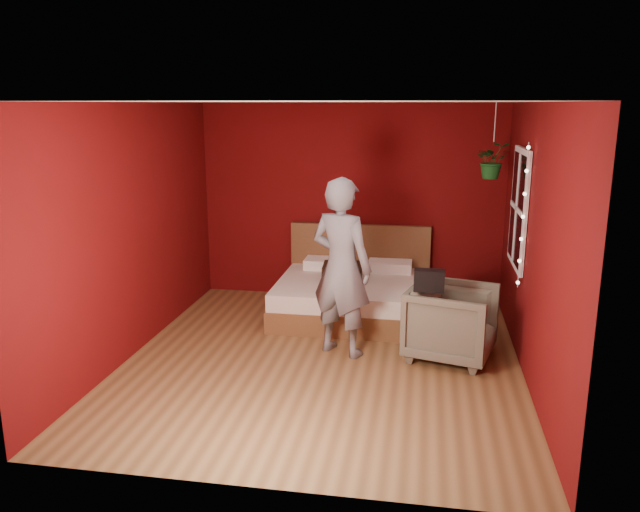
{
  "coord_description": "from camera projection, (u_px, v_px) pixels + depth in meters",
  "views": [
    {
      "loc": [
        0.98,
        -5.93,
        2.59
      ],
      "look_at": [
        -0.09,
        0.4,
        1.01
      ],
      "focal_mm": 35.0,
      "sensor_mm": 36.0,
      "label": 1
    }
  ],
  "objects": [
    {
      "name": "window",
      "position": [
        518.0,
        208.0,
        6.63
      ],
      "size": [
        0.05,
        0.97,
        1.27
      ],
      "color": "white",
      "rests_on": "room_walls"
    },
    {
      "name": "floor",
      "position": [
        323.0,
        360.0,
        6.45
      ],
      "size": [
        4.5,
        4.5,
        0.0
      ],
      "primitive_type": "plane",
      "color": "brown",
      "rests_on": "ground"
    },
    {
      "name": "fairy_lights",
      "position": [
        523.0,
        217.0,
        6.13
      ],
      "size": [
        0.04,
        0.04,
        1.45
      ],
      "color": "silver",
      "rests_on": "room_walls"
    },
    {
      "name": "throw_pillow",
      "position": [
        342.0,
        272.0,
        7.75
      ],
      "size": [
        0.52,
        0.52,
        0.17
      ],
      "primitive_type": "cube",
      "rotation": [
        0.0,
        0.0,
        0.08
      ],
      "color": "black",
      "rests_on": "bed"
    },
    {
      "name": "person",
      "position": [
        341.0,
        267.0,
        6.43
      ],
      "size": [
        0.81,
        0.69,
        1.88
      ],
      "primitive_type": "imported",
      "rotation": [
        0.0,
        0.0,
        2.72
      ],
      "color": "slate",
      "rests_on": "ground"
    },
    {
      "name": "hanging_plant",
      "position": [
        493.0,
        160.0,
        7.15
      ],
      "size": [
        0.42,
        0.38,
        0.86
      ],
      "color": "silver",
      "rests_on": "room_walls"
    },
    {
      "name": "handbag",
      "position": [
        429.0,
        280.0,
        6.17
      ],
      "size": [
        0.3,
        0.15,
        0.21
      ],
      "primitive_type": "cube",
      "rotation": [
        0.0,
        0.0,
        -0.0
      ],
      "color": "black",
      "rests_on": "armchair"
    },
    {
      "name": "armchair",
      "position": [
        452.0,
        322.0,
        6.43
      ],
      "size": [
        1.04,
        1.02,
        0.78
      ],
      "primitive_type": "imported",
      "rotation": [
        0.0,
        0.0,
        1.31
      ],
      "color": "#686652",
      "rests_on": "ground"
    },
    {
      "name": "bed",
      "position": [
        354.0,
        294.0,
        7.79
      ],
      "size": [
        1.86,
        1.58,
        1.02
      ],
      "color": "brown",
      "rests_on": "ground"
    },
    {
      "name": "room_walls",
      "position": [
        323.0,
        199.0,
        6.05
      ],
      "size": [
        4.04,
        4.54,
        2.62
      ],
      "color": "#59090B",
      "rests_on": "ground"
    }
  ]
}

